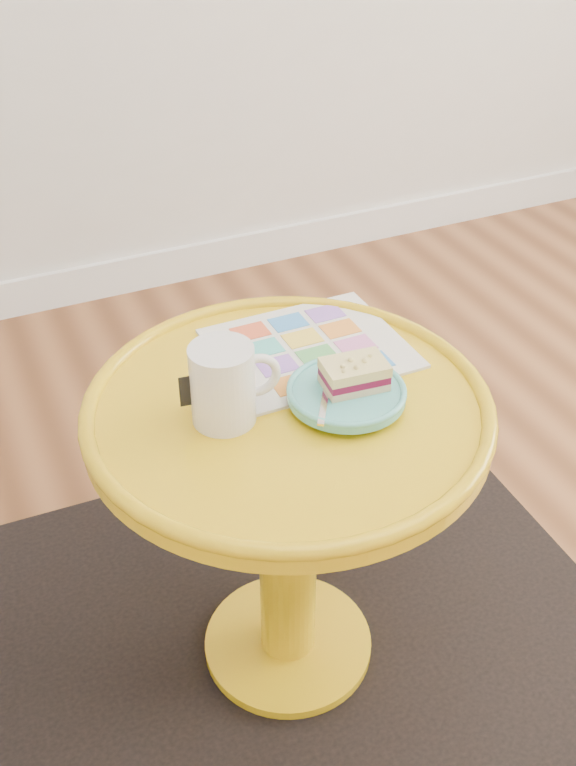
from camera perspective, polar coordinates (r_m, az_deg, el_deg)
name	(u,v)px	position (r m, az deg, el deg)	size (l,w,h in m)	color
room_walls	(12,527)	(1.96, -17.95, -9.15)	(4.00, 4.00, 4.00)	silver
rug	(288,646)	(1.73, 0.00, -17.20)	(1.30, 1.10, 0.01)	black
side_table	(288,485)	(1.42, 0.00, -6.83)	(0.63, 0.63, 0.60)	gold
newspaper	(310,348)	(1.43, 1.46, 2.34)	(0.31, 0.26, 0.01)	silver
mug	(224,382)	(1.24, -4.27, 0.05)	(0.14, 0.10, 0.13)	silver
plate	(346,394)	(1.30, 3.92, -0.72)	(0.18, 0.18, 0.02)	#54B2AB
cake_slice	(354,374)	(1.30, 4.46, 0.59)	(0.10, 0.07, 0.04)	#D3BC8C
fork	(326,393)	(1.29, 2.55, -0.69)	(0.09, 0.13, 0.00)	silver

